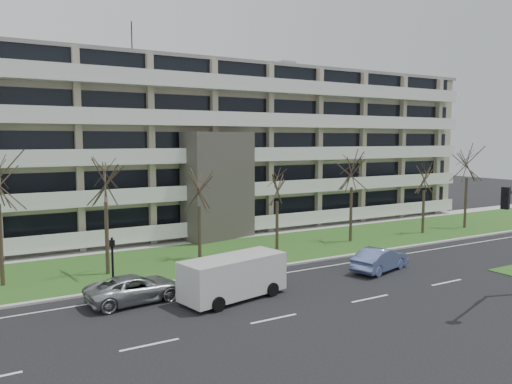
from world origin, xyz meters
TOP-DOWN VIEW (x-y plane):
  - ground at (0.00, 0.00)m, footprint 160.00×160.00m
  - grass_verge at (0.00, 13.00)m, footprint 90.00×10.00m
  - curb at (0.00, 8.00)m, footprint 90.00×0.35m
  - sidewalk at (0.00, 18.50)m, footprint 90.00×2.00m
  - lane_edge_line at (0.00, 6.50)m, footprint 90.00×0.12m
  - apartment_building at (-0.01, 25.32)m, footprint 60.50×15.10m
  - silver_pickup at (-10.91, 5.70)m, footprint 5.24×2.78m
  - blue_sedan at (4.43, 3.90)m, footprint 4.87×2.82m
  - white_van at (-6.19, 3.64)m, footprint 6.11×3.25m
  - pedestrian_signal at (-11.55, 7.70)m, footprint 0.31×0.26m
  - tree_2 at (-10.90, 11.69)m, footprint 4.09×4.09m
  - tree_3 at (-4.30, 12.57)m, footprint 3.36×3.36m
  - tree_4 at (1.98, 12.36)m, footprint 3.32×3.32m
  - tree_5 at (8.85, 11.91)m, footprint 4.03×4.03m
  - tree_6 at (16.87, 11.50)m, footprint 3.48×3.48m
  - tree_7 at (22.42, 11.38)m, footprint 4.30×4.30m

SIDE VIEW (x-z plane):
  - ground at x=0.00m, z-range 0.00..0.00m
  - lane_edge_line at x=0.00m, z-range 0.00..0.01m
  - grass_verge at x=0.00m, z-range 0.00..0.06m
  - sidewalk at x=0.00m, z-range 0.00..0.08m
  - curb at x=0.00m, z-range 0.00..0.12m
  - silver_pickup at x=-10.91m, z-range 0.00..1.40m
  - blue_sedan at x=4.43m, z-range 0.00..1.52m
  - white_van at x=-6.19m, z-range 0.22..2.47m
  - pedestrian_signal at x=-11.55m, z-range 0.42..3.52m
  - tree_4 at x=1.98m, z-range 1.84..8.47m
  - tree_3 at x=-4.30m, z-range 1.86..8.58m
  - tree_6 at x=16.87m, z-range 1.93..8.88m
  - tree_5 at x=8.85m, z-range 2.24..10.29m
  - tree_2 at x=-10.90m, z-range 2.27..10.44m
  - tree_7 at x=22.42m, z-range 2.39..11.00m
  - apartment_building at x=-0.01m, z-range -1.76..16.99m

